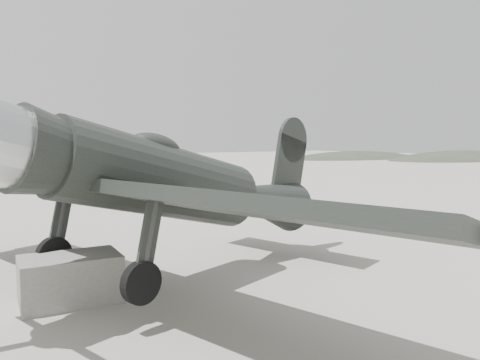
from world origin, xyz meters
name	(u,v)px	position (x,y,z in m)	size (l,w,h in m)	color
ground	(257,243)	(0.00, 0.00, 0.00)	(160.00, 160.00, 0.00)	gray
hill_east_north	(462,159)	(60.00, 28.00, 0.00)	(36.00, 18.00, 6.00)	#313929
hill_northeast	(356,158)	(50.00, 40.00, 0.00)	(32.00, 16.00, 5.20)	#313929
lowwing_monoplane	(174,184)	(-3.81, -2.21, 2.12)	(9.03, 12.47, 4.01)	black
highwing_monoplane	(9,159)	(-2.88, 24.35, 1.73)	(6.90, 9.66, 2.76)	#A3A6A8
equipment_block	(71,279)	(-5.87, -2.00, 0.44)	(1.77, 1.11, 0.88)	slate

